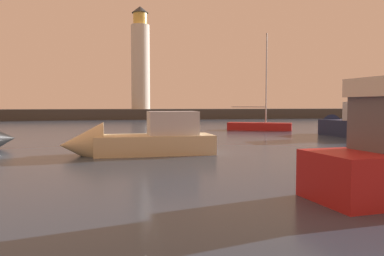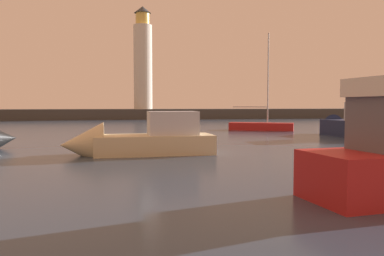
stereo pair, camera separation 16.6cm
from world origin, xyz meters
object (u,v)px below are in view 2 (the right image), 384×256
(motorboat_0, at_px, (132,141))
(lighthouse, at_px, (143,61))
(sailboat_moored, at_px, (261,126))
(motorboat_4, at_px, (348,126))

(motorboat_0, bearing_deg, lighthouse, 85.77)
(sailboat_moored, bearing_deg, motorboat_0, -129.27)
(lighthouse, distance_m, motorboat_0, 48.84)
(motorboat_0, xyz_separation_m, sailboat_moored, (12.86, 15.73, -0.23))
(motorboat_4, bearing_deg, sailboat_moored, 117.42)
(lighthouse, distance_m, sailboat_moored, 34.76)
(lighthouse, relative_size, motorboat_0, 2.36)
(motorboat_4, bearing_deg, motorboat_0, -155.32)
(lighthouse, distance_m, motorboat_4, 43.19)
(lighthouse, height_order, sailboat_moored, lighthouse)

